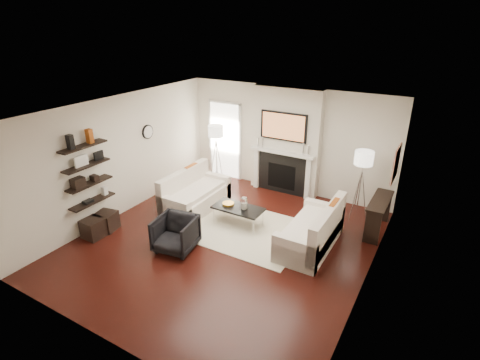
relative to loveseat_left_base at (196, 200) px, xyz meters
The scene contains 71 objects.
room_envelope 2.00m from the loveseat_left_base, 33.09° to the right, with size 6.00×6.00×6.00m.
chimney_breast 2.67m from the loveseat_left_base, 55.05° to the left, with size 1.80×0.25×2.70m, color silver.
fireplace_surround 2.32m from the loveseat_left_base, 53.13° to the left, with size 1.30×0.02×1.04m, color black.
firebox 2.31m from the loveseat_left_base, 53.05° to the left, with size 0.75×0.02×0.65m, color black.
mantel_pilaster_l 1.96m from the loveseat_left_base, 69.96° to the left, with size 0.12×0.08×1.10m, color white.
mantel_pilaster_r 2.79m from the loveseat_left_base, 40.76° to the left, with size 0.12×0.08×1.10m, color white.
mantel_shelf 2.44m from the loveseat_left_base, 52.37° to the left, with size 1.70×0.18×0.07m, color white.
tv_body 2.77m from the loveseat_left_base, 52.75° to the left, with size 1.20×0.06×0.70m, color black.
tv_screen 2.75m from the loveseat_left_base, 52.26° to the left, with size 1.10×0.01×0.62m, color #BF723F.
candlestick_l_tall 2.27m from the loveseat_left_base, 65.24° to the left, with size 0.04×0.04×0.30m, color silver.
candlestick_l_short 2.21m from the loveseat_left_base, 68.74° to the left, with size 0.04×0.04×0.24m, color silver.
candlestick_r_tall 2.86m from the loveseat_left_base, 43.00° to the left, with size 0.04×0.04×0.30m, color silver.
candlestick_r_short 2.94m from the loveseat_left_base, 41.15° to the left, with size 0.04×0.04×0.24m, color silver.
hallway_panel 2.29m from the loveseat_left_base, 102.72° to the left, with size 0.90×0.02×2.10m, color white.
door_trim_l 2.42m from the loveseat_left_base, 114.74° to the left, with size 0.06×0.06×2.16m, color white.
door_trim_r 2.23m from the loveseat_left_base, 89.71° to the left, with size 0.06×0.06×2.16m, color white.
door_trim_top 2.86m from the loveseat_left_base, 102.84° to the left, with size 1.02×0.06×0.06m, color white.
rug 1.52m from the loveseat_left_base, 10.70° to the right, with size 2.60×2.00×0.01m, color beige.
loveseat_left_base is the anchor object (origin of this frame).
loveseat_left_back 0.46m from the loveseat_left_base, behind, with size 0.18×1.80×0.80m, color white.
loveseat_left_arm_n 0.81m from the loveseat_left_base, 90.00° to the right, with size 0.85×0.18×0.60m, color white.
loveseat_left_arm_s 0.81m from the loveseat_left_base, 90.00° to the left, with size 0.85×0.18×0.60m, color white.
loveseat_left_cushion 0.26m from the loveseat_left_base, ahead, with size 0.63×1.44×0.10m, color white.
pillow_left_orange 0.69m from the loveseat_left_base, 138.15° to the left, with size 0.10×0.42×0.42m, color #9D4813.
pillow_left_charcoal 0.68m from the loveseat_left_base, 138.15° to the right, with size 0.10×0.40×0.40m, color black.
loveseat_right_base 2.92m from the loveseat_left_base, ahead, with size 0.85×1.80×0.42m, color white.
loveseat_right_back 3.27m from the loveseat_left_base, ahead, with size 0.18×1.80×0.80m, color white.
loveseat_right_arm_n 3.08m from the loveseat_left_base, 18.76° to the right, with size 0.85×0.18×0.60m, color white.
loveseat_right_arm_s 2.98m from the loveseat_left_base, 12.21° to the left, with size 0.85×0.18×0.60m, color white.
loveseat_right_cushion 2.88m from the loveseat_left_base, ahead, with size 0.63×1.44×0.10m, color white.
pillow_right_orange 3.29m from the loveseat_left_base, ahead, with size 0.10×0.42×0.42m, color #9D4813.
pillow_right_charcoal 3.32m from the loveseat_left_base, ahead, with size 0.10×0.40×0.40m, color black.
coffee_table 1.27m from the loveseat_left_base, ahead, with size 1.10×0.55×0.04m, color black.
coffee_leg_nw 0.84m from the loveseat_left_base, 26.85° to the right, with size 0.02×0.02×0.38m, color silver.
coffee_leg_ne 1.79m from the loveseat_left_base, 12.25° to the right, with size 0.02×0.02×0.38m, color silver.
coffee_leg_sw 0.75m from the loveseat_left_base, ahead, with size 0.02×0.02×0.38m, color silver.
coffee_leg_se 1.75m from the loveseat_left_base, ahead, with size 0.02×0.02×0.38m, color silver.
hurricane_glass 1.45m from the loveseat_left_base, ahead, with size 0.14×0.14×0.25m, color white.
hurricane_candle 1.44m from the loveseat_left_base, ahead, with size 0.10×0.10×0.15m, color white.
copper_bowl 1.04m from the loveseat_left_base, ahead, with size 0.26×0.26×0.04m, color #AF771D.
armchair 1.75m from the loveseat_left_base, 66.81° to the right, with size 0.74×0.69×0.76m, color black.
lamp_left_post 1.72m from the loveseat_left_base, 106.25° to the left, with size 0.02×0.02×1.20m, color silver.
lamp_left_shade 2.09m from the loveseat_left_base, 106.25° to the left, with size 0.40×0.40×0.30m, color white.
lamp_left_leg_a 1.70m from the loveseat_left_base, 102.58° to the left, with size 0.02×0.02×1.25m, color silver.
lamp_left_leg_b 1.83m from the loveseat_left_base, 107.09° to the left, with size 0.02×0.02×1.25m, color silver.
lamp_left_leg_c 1.65m from the loveseat_left_base, 109.09° to the left, with size 0.02×0.02×1.25m, color silver.
lamp_right_post 3.75m from the loveseat_left_base, 23.08° to the left, with size 0.02×0.02×1.20m, color silver.
lamp_right_shade 3.93m from the loveseat_left_base, 23.08° to the left, with size 0.40×0.40×0.30m, color white.
lamp_right_leg_a 3.85m from the loveseat_left_base, 22.44° to the left, with size 0.02×0.02×1.25m, color silver.
lamp_right_leg_b 3.74m from the loveseat_left_base, 24.77° to the left, with size 0.02×0.02×1.25m, color silver.
lamp_right_leg_c 3.66m from the loveseat_left_base, 22.05° to the left, with size 0.02×0.02×1.25m, color silver.
console_top 4.13m from the loveseat_left_base, 15.14° to the left, with size 0.35×1.20×0.04m, color black.
console_leg_n 3.99m from the loveseat_left_base, ahead, with size 0.30×0.04×0.71m, color black.
console_leg_s 4.27m from the loveseat_left_base, 22.28° to the left, with size 0.30×0.04×0.71m, color black.
wall_art 4.47m from the loveseat_left_base, 15.64° to the left, with size 0.03×0.70×0.70m, color tan.
shelf_bottom 2.32m from the loveseat_left_base, 123.12° to the right, with size 0.25×1.00×0.04m, color black.
shelf_lower 2.44m from the loveseat_left_base, 123.12° to the right, with size 0.25×1.00×0.04m, color black.
shelf_upper 2.61m from the loveseat_left_base, 123.12° to the right, with size 0.25×1.00×0.04m, color black.
shelf_top 2.83m from the loveseat_left_base, 123.12° to the right, with size 0.25×1.00×0.04m, color black.
decor_magfile_a 3.10m from the loveseat_left_base, 119.91° to the right, with size 0.12×0.10×0.28m, color black.
decor_magfile_b 2.81m from the loveseat_left_base, 125.88° to the right, with size 0.12×0.10×0.28m, color #9D4813.
decor_frame_a 2.74m from the loveseat_left_base, 121.83° to the right, with size 0.04×0.30×0.22m, color white.
decor_frame_b 2.44m from the loveseat_left_base, 128.23° to the right, with size 0.04×0.22×0.18m, color black.
decor_wine_rack 2.68m from the loveseat_left_base, 119.91° to the right, with size 0.18×0.25×0.20m, color black.
decor_box_small 2.36m from the loveseat_left_base, 125.12° to the right, with size 0.15×0.12×0.12m, color black.
decor_books 2.42m from the loveseat_left_base, 121.68° to the right, with size 0.14×0.20×0.05m, color black.
decor_box_tall 2.09m from the loveseat_left_base, 128.35° to the right, with size 0.10×0.10×0.18m, color white.
clock_rim 2.01m from the loveseat_left_base, behind, with size 0.34×0.34×0.04m, color black.
clock_face 1.99m from the loveseat_left_base, behind, with size 0.29×0.29×0.01m, color white.
ottoman_near 2.07m from the loveseat_left_base, 121.82° to the right, with size 0.40×0.40×0.40m, color black.
ottoman_far 2.37m from the loveseat_left_base, 117.41° to the right, with size 0.40×0.40×0.40m, color black.
Camera 1 is at (3.52, -5.48, 4.19)m, focal length 28.00 mm.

